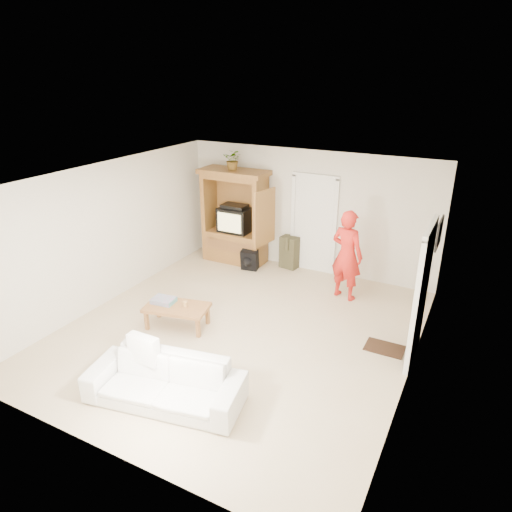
{
  "coord_description": "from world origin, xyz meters",
  "views": [
    {
      "loc": [
        3.32,
        -5.77,
        4.09
      ],
      "look_at": [
        0.01,
        0.6,
        1.15
      ],
      "focal_mm": 32.0,
      "sensor_mm": 36.0,
      "label": 1
    }
  ],
  "objects": [
    {
      "name": "floor",
      "position": [
        0.0,
        0.0,
        0.0
      ],
      "size": [
        6.0,
        6.0,
        0.0
      ],
      "primitive_type": "plane",
      "color": "tan",
      "rests_on": "ground"
    },
    {
      "name": "ceiling",
      "position": [
        0.0,
        0.0,
        2.6
      ],
      "size": [
        6.0,
        6.0,
        0.0
      ],
      "primitive_type": "plane",
      "rotation": [
        3.14,
        0.0,
        0.0
      ],
      "color": "white",
      "rests_on": "floor"
    },
    {
      "name": "wall_back",
      "position": [
        0.0,
        3.0,
        1.3
      ],
      "size": [
        5.5,
        0.0,
        5.5
      ],
      "primitive_type": "plane",
      "rotation": [
        1.57,
        0.0,
        0.0
      ],
      "color": "silver",
      "rests_on": "floor"
    },
    {
      "name": "wall_front",
      "position": [
        0.0,
        -3.0,
        1.3
      ],
      "size": [
        5.5,
        0.0,
        5.5
      ],
      "primitive_type": "plane",
      "rotation": [
        -1.57,
        0.0,
        0.0
      ],
      "color": "silver",
      "rests_on": "floor"
    },
    {
      "name": "wall_left",
      "position": [
        -2.75,
        0.0,
        1.3
      ],
      "size": [
        0.0,
        6.0,
        6.0
      ],
      "primitive_type": "plane",
      "rotation": [
        1.57,
        0.0,
        1.57
      ],
      "color": "silver",
      "rests_on": "floor"
    },
    {
      "name": "wall_right",
      "position": [
        2.75,
        0.0,
        1.3
      ],
      "size": [
        0.0,
        6.0,
        6.0
      ],
      "primitive_type": "plane",
      "rotation": [
        1.57,
        0.0,
        -1.57
      ],
      "color": "silver",
      "rests_on": "floor"
    },
    {
      "name": "armoire",
      "position": [
        -1.58,
        2.66,
        0.91
      ],
      "size": [
        1.82,
        1.14,
        2.1
      ],
      "color": "#99622F",
      "rests_on": "floor"
    },
    {
      "name": "door_back",
      "position": [
        0.15,
        2.97,
        1.02
      ],
      "size": [
        0.85,
        0.05,
        2.04
      ],
      "primitive_type": "cube",
      "color": "white",
      "rests_on": "floor"
    },
    {
      "name": "doorway_right",
      "position": [
        2.73,
        0.6,
        1.02
      ],
      "size": [
        0.05,
        0.9,
        2.04
      ],
      "primitive_type": "cube",
      "color": "black",
      "rests_on": "floor"
    },
    {
      "name": "framed_picture",
      "position": [
        2.73,
        1.9,
        1.6
      ],
      "size": [
        0.03,
        0.6,
        0.48
      ],
      "primitive_type": "cube",
      "color": "black",
      "rests_on": "wall_right"
    },
    {
      "name": "doormat",
      "position": [
        2.3,
        0.6,
        0.01
      ],
      "size": [
        0.6,
        0.4,
        0.02
      ],
      "primitive_type": "cube",
      "color": "#382316",
      "rests_on": "floor"
    },
    {
      "name": "plant",
      "position": [
        -1.6,
        2.63,
        2.32
      ],
      "size": [
        0.45,
        0.41,
        0.44
      ],
      "primitive_type": "imported",
      "rotation": [
        0.0,
        0.0,
        0.2
      ],
      "color": "#4C7238",
      "rests_on": "armoire"
    },
    {
      "name": "man",
      "position": [
        1.18,
        2.03,
        0.87
      ],
      "size": [
        0.72,
        0.57,
        1.75
      ],
      "primitive_type": "imported",
      "rotation": [
        0.0,
        0.0,
        2.89
      ],
      "color": "red",
      "rests_on": "floor"
    },
    {
      "name": "sofa",
      "position": [
        -0.0,
        -1.97,
        0.3
      ],
      "size": [
        2.18,
        1.17,
        0.6
      ],
      "primitive_type": "imported",
      "rotation": [
        0.0,
        0.0,
        0.18
      ],
      "color": "silver",
      "rests_on": "floor"
    },
    {
      "name": "coffee_table",
      "position": [
        -1.01,
        -0.36,
        0.34
      ],
      "size": [
        1.16,
        0.8,
        0.4
      ],
      "rotation": [
        0.0,
        0.0,
        0.22
      ],
      "color": "#A26F37",
      "rests_on": "floor"
    },
    {
      "name": "towel",
      "position": [
        -1.28,
        -0.36,
        0.44
      ],
      "size": [
        0.41,
        0.32,
        0.08
      ],
      "primitive_type": "cube",
      "rotation": [
        0.0,
        0.0,
        0.11
      ],
      "color": "#C84280",
      "rests_on": "coffee_table"
    },
    {
      "name": "candle",
      "position": [
        -0.86,
        -0.31,
        0.45
      ],
      "size": [
        0.08,
        0.08,
        0.1
      ],
      "primitive_type": "cylinder",
      "color": "tan",
      "rests_on": "coffee_table"
    },
    {
      "name": "backpack_black",
      "position": [
        -1.05,
        2.33,
        0.22
      ],
      "size": [
        0.39,
        0.26,
        0.45
      ],
      "primitive_type": null,
      "rotation": [
        0.0,
        0.0,
        0.15
      ],
      "color": "black",
      "rests_on": "floor"
    },
    {
      "name": "backpack_olive",
      "position": [
        -0.33,
        2.85,
        0.36
      ],
      "size": [
        0.42,
        0.33,
        0.72
      ],
      "primitive_type": null,
      "rotation": [
        0.0,
        0.0,
        -0.14
      ],
      "color": "#47442B",
      "rests_on": "floor"
    }
  ]
}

